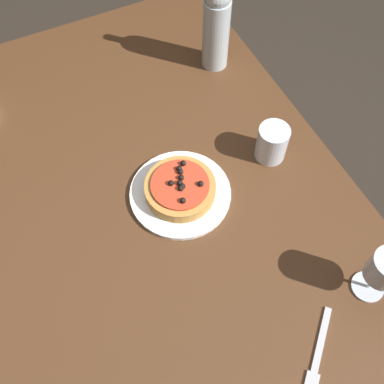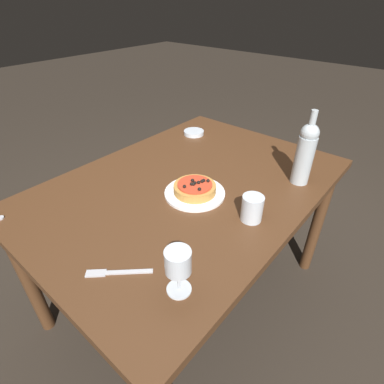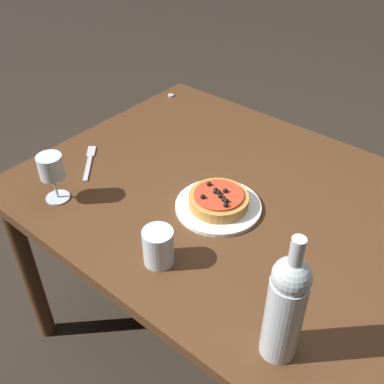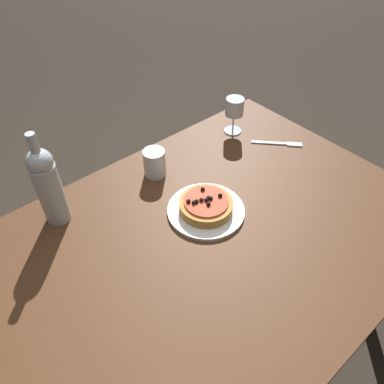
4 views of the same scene
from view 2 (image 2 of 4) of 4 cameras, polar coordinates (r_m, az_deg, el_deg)
The scene contains 10 objects.
ground_plane at distance 1.79m, azimuth -0.59°, elevation -18.56°, with size 14.00×14.00×0.00m, color #2D261E.
dining_table at distance 1.34m, azimuth -0.75°, elevation -1.35°, with size 1.35×0.96×0.74m.
dinner_plate at distance 1.21m, azimuth 0.53°, elevation -0.20°, with size 0.25×0.25×0.01m.
pizza at distance 1.20m, azimuth 0.54°, elevation 0.78°, with size 0.17×0.17×0.05m.
wine_glass at distance 0.79m, azimuth -2.67°, elevation -13.46°, with size 0.07×0.07×0.15m.
wine_bottle at distance 1.31m, azimuth 20.75°, elevation 7.03°, with size 0.08×0.08×0.32m.
water_cup at distance 1.08m, azimuth 11.37°, elevation -3.05°, with size 0.08×0.08×0.10m.
side_bowl at distance 1.75m, azimuth 0.35°, elevation 11.26°, with size 0.11×0.11×0.02m.
fork at distance 0.94m, azimuth -14.51°, elevation -14.63°, with size 0.15×0.16×0.00m.
bottle_cap at distance 1.29m, azimuth -32.67°, elevation -4.18°, with size 0.02×0.02×0.01m.
Camera 2 is at (-0.82, -0.72, 1.43)m, focal length 28.00 mm.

